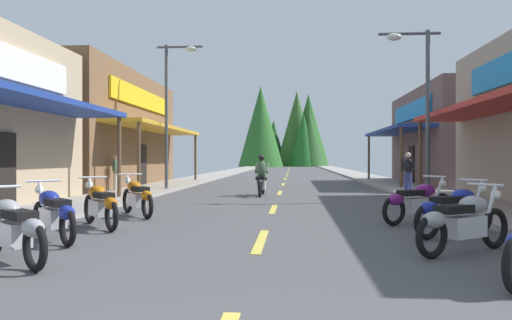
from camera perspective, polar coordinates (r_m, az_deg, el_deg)
ground at (r=35.18m, az=3.46°, el=-2.19°), size 9.04×97.72×0.10m
sidewalk_left at (r=35.73m, az=-5.80°, el=-1.98°), size 2.46×97.72×0.12m
sidewalk_right at (r=35.55m, az=12.77°, el=-1.99°), size 2.46×97.72×0.12m
centerline_dashes at (r=39.18m, az=3.55°, el=-1.86°), size 0.16×75.06×0.01m
storefront_left_far at (r=26.69m, az=-21.74°, el=3.17°), size 10.26×12.60×5.62m
storefront_right_far at (r=28.93m, az=24.36°, el=2.42°), size 8.81×10.96×5.09m
streetlamp_left at (r=21.64m, az=-9.64°, el=7.28°), size 1.98×0.30×6.32m
streetlamp_right at (r=16.99m, az=18.30°, el=7.83°), size 1.98×0.30×5.59m
motorcycle_parked_right_1 at (r=8.03m, az=22.95°, el=-6.53°), size 1.79×1.34×1.04m
motorcycle_parked_right_2 at (r=9.69m, az=22.03°, el=-5.37°), size 1.82×1.30×1.04m
motorcycle_parked_right_3 at (r=11.31m, az=18.26°, el=-4.57°), size 1.82×1.29×1.04m
motorcycle_parked_left_0 at (r=7.47m, az=-26.34°, el=-7.04°), size 1.71×1.44×1.04m
motorcycle_parked_left_1 at (r=9.18m, az=-22.46°, el=-5.68°), size 1.56×1.61×1.04m
motorcycle_parked_left_2 at (r=10.64m, az=-17.62°, el=-4.87°), size 1.41×1.73×1.04m
motorcycle_parked_left_3 at (r=12.46m, az=-13.61°, el=-4.12°), size 1.35×1.78×1.04m
rider_cruising_lead at (r=18.61m, az=0.65°, el=-2.17°), size 0.60×2.14×1.57m
pedestrian_by_shop at (r=21.01m, az=17.23°, el=-1.06°), size 0.50×0.41×1.66m
pedestrian_browsing at (r=25.52m, az=16.49°, el=-0.65°), size 0.26×0.57×1.79m
pedestrian_waiting at (r=20.77m, az=-16.00°, el=-1.23°), size 0.35×0.55×1.58m
treeline_backdrop at (r=85.49m, az=4.09°, el=3.36°), size 15.49×14.11×13.40m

